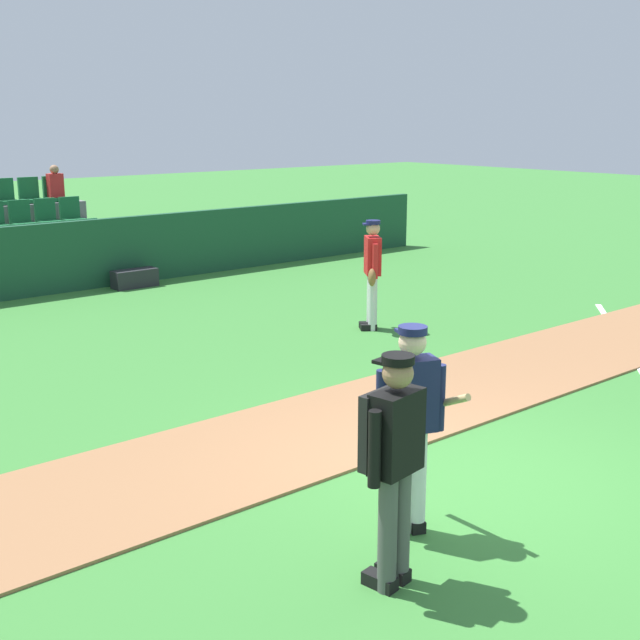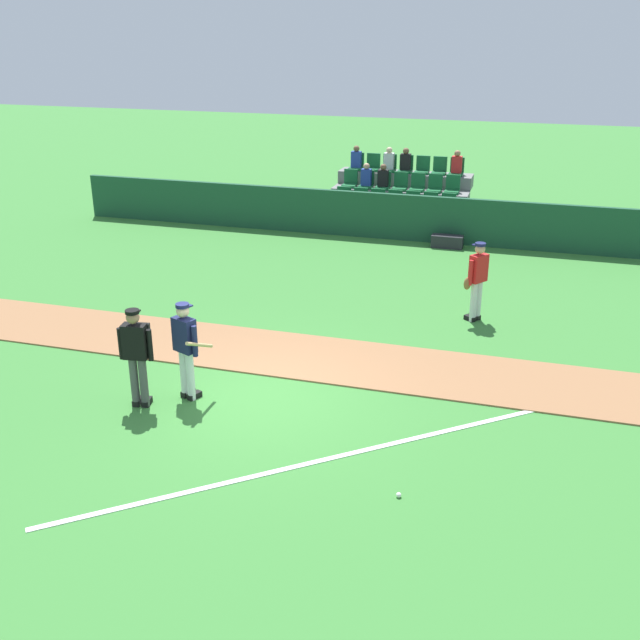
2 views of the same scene
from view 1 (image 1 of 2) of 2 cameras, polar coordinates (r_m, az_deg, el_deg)
name	(u,v)px [view 1 (image 1 of 2)]	position (r m, az deg, el deg)	size (l,w,h in m)	color
ground_plane	(465,478)	(8.15, 9.93, -10.62)	(80.00, 80.00, 0.00)	#387A33
infield_dirt_path	(340,423)	(9.31, 1.37, -7.12)	(28.00, 2.05, 0.03)	#936642
dugout_fence	(32,261)	(16.66, -19.15, 3.87)	(20.00, 0.16, 1.37)	#19472D
batter_navy_jersey	(411,422)	(6.72, 6.25, -6.97)	(0.61, 0.80, 1.76)	white
umpire_home_plate	(393,458)	(5.95, 5.06, -9.41)	(0.58, 0.35, 1.76)	#4C4C4C
runner_red_jersey	(372,271)	(13.22, 3.60, 3.41)	(0.50, 0.56, 1.76)	silver
equipment_bag	(135,278)	(17.08, -12.61, 2.81)	(0.90, 0.36, 0.36)	#232328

